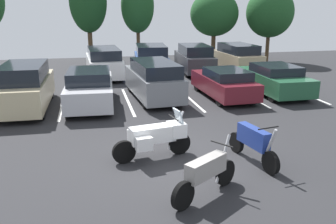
{
  "coord_description": "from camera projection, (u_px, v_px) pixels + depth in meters",
  "views": [
    {
      "loc": [
        -2.25,
        -9.21,
        4.18
      ],
      "look_at": [
        0.17,
        1.83,
        0.87
      ],
      "focal_mm": 39.06,
      "sensor_mm": 36.0,
      "label": 1
    }
  ],
  "objects": [
    {
      "name": "tree_left",
      "position": [
        138.0,
        6.0,
        27.02
      ],
      "size": [
        2.44,
        2.44,
        6.07
      ],
      "color": "#4C3823",
      "rests_on": "ground"
    },
    {
      "name": "motorcycle_third",
      "position": [
        206.0,
        173.0,
        8.18
      ],
      "size": [
        1.87,
        1.32,
        1.28
      ],
      "color": "black",
      "rests_on": "ground"
    },
    {
      "name": "car_far_white",
      "position": [
        104.0,
        62.0,
        21.87
      ],
      "size": [
        2.06,
        4.94,
        1.77
      ],
      "color": "white",
      "rests_on": "ground"
    },
    {
      "name": "tree_center_right",
      "position": [
        270.0,
        12.0,
        27.15
      ],
      "size": [
        3.5,
        3.5,
        5.51
      ],
      "color": "#4C3823",
      "rests_on": "ground"
    },
    {
      "name": "tree_center_left",
      "position": [
        214.0,
        14.0,
        27.71
      ],
      "size": [
        3.65,
        3.65,
        5.26
      ],
      "color": "#4C3823",
      "rests_on": "ground"
    },
    {
      "name": "ground",
      "position": [
        176.0,
        162.0,
        10.28
      ],
      "size": [
        44.0,
        44.0,
        0.1
      ],
      "primitive_type": "cube",
      "color": "#262628"
    },
    {
      "name": "motorcycle_touring",
      "position": [
        156.0,
        136.0,
        10.23
      ],
      "size": [
        2.31,
        1.03,
        1.37
      ],
      "color": "black",
      "rests_on": "ground"
    },
    {
      "name": "motorcycle_second",
      "position": [
        253.0,
        142.0,
        9.94
      ],
      "size": [
        0.68,
        2.18,
        1.24
      ],
      "color": "black",
      "rests_on": "ground"
    },
    {
      "name": "tree_rear",
      "position": [
        88.0,
        1.0,
        25.88
      ],
      "size": [
        2.66,
        2.66,
        6.69
      ],
      "color": "#4C3823",
      "rests_on": "ground"
    },
    {
      "name": "car_green",
      "position": [
        274.0,
        79.0,
        17.84
      ],
      "size": [
        1.94,
        4.6,
        1.43
      ],
      "color": "#235638",
      "rests_on": "ground"
    },
    {
      "name": "car_champagne",
      "position": [
        26.0,
        87.0,
        15.05
      ],
      "size": [
        1.84,
        4.91,
        1.91
      ],
      "color": "#C1B289",
      "rests_on": "ground"
    },
    {
      "name": "car_far_blue",
      "position": [
        151.0,
        61.0,
        22.41
      ],
      "size": [
        2.3,
        4.88,
        1.88
      ],
      "color": "#2D519E",
      "rests_on": "ground"
    },
    {
      "name": "car_far_tan",
      "position": [
        237.0,
        57.0,
        23.88
      ],
      "size": [
        2.03,
        4.46,
        1.78
      ],
      "color": "tan",
      "rests_on": "ground"
    },
    {
      "name": "car_far_charcoal",
      "position": [
        194.0,
        59.0,
        23.37
      ],
      "size": [
        2.07,
        4.74,
        1.78
      ],
      "color": "#38383D",
      "rests_on": "ground"
    },
    {
      "name": "parking_stripes",
      "position": [
        128.0,
        101.0,
        16.53
      ],
      "size": [
        17.36,
        4.95,
        0.01
      ],
      "color": "silver",
      "rests_on": "ground"
    },
    {
      "name": "car_grey",
      "position": [
        154.0,
        80.0,
        16.76
      ],
      "size": [
        2.1,
        4.98,
        1.78
      ],
      "color": "slate",
      "rests_on": "ground"
    },
    {
      "name": "car_maroon",
      "position": [
        224.0,
        83.0,
        17.07
      ],
      "size": [
        1.92,
        4.5,
        1.37
      ],
      "color": "maroon",
      "rests_on": "ground"
    },
    {
      "name": "car_silver",
      "position": [
        90.0,
        88.0,
        15.62
      ],
      "size": [
        2.12,
        4.88,
        1.59
      ],
      "color": "#B7B7BC",
      "rests_on": "ground"
    }
  ]
}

